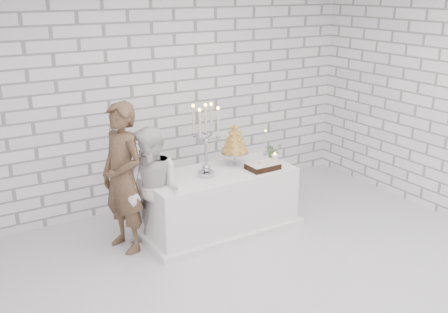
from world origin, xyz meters
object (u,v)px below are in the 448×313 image
(groom, at_px, (123,178))
(candelabra, at_px, (206,141))
(cake_table, at_px, (219,201))
(croquembouche, at_px, (235,144))
(bride, at_px, (153,191))

(groom, xyz_separation_m, candelabra, (0.94, -0.19, 0.33))
(cake_table, distance_m, groom, 1.25)
(candelabra, bearing_deg, croquembouche, 18.43)
(candelabra, height_order, croquembouche, candelabra)
(groom, xyz_separation_m, croquembouche, (1.44, -0.02, 0.16))
(cake_table, relative_size, croquembouche, 3.39)
(cake_table, bearing_deg, bride, -175.74)
(cake_table, bearing_deg, groom, 172.79)
(bride, xyz_separation_m, croquembouche, (1.18, 0.19, 0.30))
(groom, bearing_deg, bride, 35.90)
(cake_table, distance_m, candelabra, 0.83)
(cake_table, xyz_separation_m, groom, (-1.15, 0.14, 0.48))
(bride, relative_size, croquembouche, 2.69)
(cake_table, xyz_separation_m, croquembouche, (0.30, 0.12, 0.64))
(cake_table, height_order, candelabra, candelabra)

